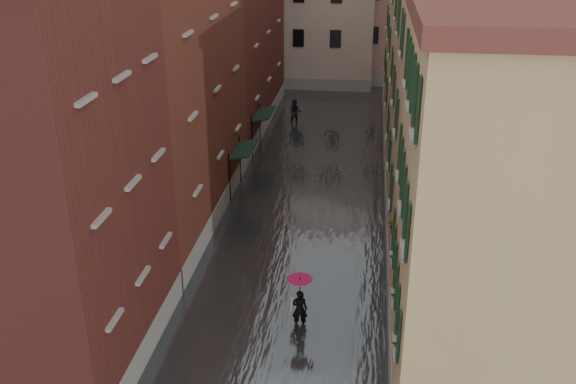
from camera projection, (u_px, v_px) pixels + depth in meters
The scene contains 15 objects.
ground at pixel (276, 335), 23.03m from camera, with size 120.00×120.00×0.00m, color #5D5C5F.
floodwater at pixel (310, 189), 34.79m from camera, with size 10.00×60.00×0.20m, color #3D4244.
building_left_near at pixel (36, 180), 19.41m from camera, with size 6.00×8.00×13.00m, color maroon.
building_left_mid at pixel (153, 94), 29.50m from camera, with size 6.00×14.00×12.50m, color maroon.
building_left_far at pixel (223, 24), 42.81m from camera, with size 6.00×16.00×14.00m, color maroon.
building_right_near at pixel (509, 229), 18.08m from camera, with size 6.00×8.00×11.50m, color tan.
building_right_mid at pixel (464, 99), 27.76m from camera, with size 6.00×14.00×13.00m, color #9C815E.
building_right_far at pixel (435, 49), 41.68m from camera, with size 6.00×16.00×11.50m, color tan.
building_end_cream at pixel (305, 5), 55.25m from camera, with size 12.00×9.00×13.00m, color beige.
building_end_pink at pixel (409, 10), 56.22m from camera, with size 10.00×9.00×12.00m, color #A97D77.
awning_near at pixel (243, 151), 33.49m from camera, with size 1.09×2.76×2.80m.
awning_far at pixel (263, 115), 39.34m from camera, with size 1.09×2.94×2.80m.
window_planters at pixel (399, 269), 20.41m from camera, with size 0.59×8.13×0.84m.
pedestrian_main at pixel (300, 298), 22.95m from camera, with size 0.94×0.94×2.06m.
pedestrian_far at pixel (295, 112), 45.16m from camera, with size 0.91×0.71×1.86m, color black.
Camera 1 is at (2.86, -18.79, 13.99)m, focal length 40.00 mm.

